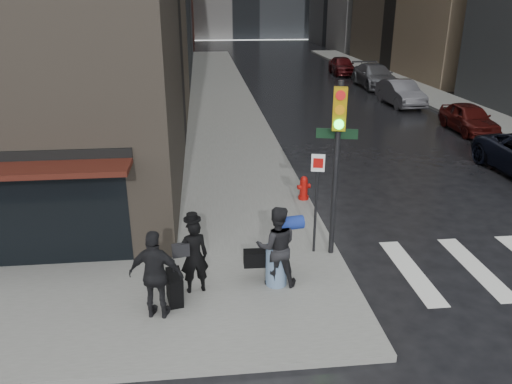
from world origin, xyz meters
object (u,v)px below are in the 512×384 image
Objects in this scene: man_overcoat at (190,262)px; parked_car_4 at (342,65)px; parked_car_2 at (401,93)px; man_jeans at (276,246)px; parked_car_1 at (469,118)px; man_greycoat at (156,275)px; fire_hydrant at (304,189)px; traffic_light at (335,148)px; parked_car_3 at (375,76)px.

man_overcoat is 34.81m from parked_car_4.
man_overcoat reaches higher than parked_car_2.
man_jeans reaches higher than parked_car_1.
man_jeans is at bearing 173.98° from man_overcoat.
man_jeans is 0.42× the size of parked_car_4.
fire_hydrant is at bearing -111.69° from man_greycoat.
parked_car_4 is (8.77, 27.60, 0.26)m from fire_hydrant.
traffic_light is at bearing -102.63° from parked_car_4.
man_jeans is 5.10m from fire_hydrant.
traffic_light reaches higher than parked_car_4.
man_overcoat is 1.00× the size of man_jeans.
man_overcoat is at bearing -143.12° from traffic_light.
fire_hydrant is (3.40, 5.01, -0.43)m from man_overcoat.
man_greycoat reaches higher than parked_car_1.
man_overcoat is at bearing -124.18° from fire_hydrant.
parked_car_3 is (13.40, 26.79, -0.26)m from man_greycoat.
man_greycoat is at bearing -132.50° from parked_car_1.
man_overcoat is 4.09m from traffic_light.
parked_car_3 reaches higher than fire_hydrant.
parked_car_2 is 1.02× the size of parked_car_4.
man_overcoat is at bearing -132.71° from parked_car_1.
man_overcoat reaches higher than parked_car_1.
fire_hydrant is at bearing -104.43° from parked_car_4.
man_jeans is 2.62m from traffic_light.
parked_car_4 is (0.02, 13.10, 0.01)m from parked_car_2.
traffic_light reaches higher than parked_car_1.
parked_car_1 is (11.14, 12.76, -0.39)m from man_jeans.
man_overcoat reaches higher than parked_car_3.
man_greycoat is 2.46× the size of fire_hydrant.
man_greycoat reaches higher than parked_car_2.
parked_car_3 is (12.77, 26.06, -0.12)m from man_overcoat.
parked_car_2 is at bearing 78.13° from traffic_light.
parked_car_4 is (-0.60, 6.55, -0.06)m from parked_car_3.
man_greycoat is 7.03m from fire_hydrant.
parked_car_2 is at bearing -116.09° from man_jeans.
parked_car_3 reaches higher than parked_car_1.
parked_car_1 is at bearing -84.49° from parked_car_4.
man_greycoat is 23.94m from parked_car_2.
man_jeans is 21.90m from parked_car_2.
parked_car_4 reaches higher than parked_car_2.
man_overcoat is 1.85m from man_jeans.
man_jeans is 2.62m from man_greycoat.
fire_hydrant is 0.19× the size of parked_car_1.
fire_hydrant is at bearing -136.47° from man_overcoat.
traffic_light is at bearing -138.41° from man_greycoat.
man_greycoat is 19.29m from parked_car_1.
traffic_light is 0.94× the size of parked_car_2.
man_jeans is at bearing -119.64° from parked_car_2.
man_jeans is 0.41× the size of parked_car_2.
traffic_light is (3.95, 2.12, 1.78)m from man_greycoat.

